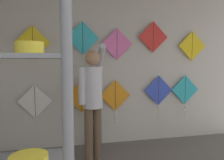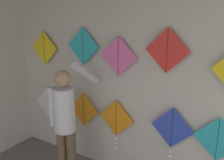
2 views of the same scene
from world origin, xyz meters
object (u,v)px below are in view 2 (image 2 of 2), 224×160
kite_1 (84,109)px  kite_4 (217,143)px  kite_6 (83,46)px  kite_7 (118,56)px  kite_0 (49,103)px  shopkeeper (65,118)px  kite_5 (44,48)px  kite_2 (116,121)px  kite_8 (167,51)px  kite_3 (172,131)px

kite_1 → kite_4: bearing=-0.0°
kite_6 → kite_7: kite_6 is taller
kite_0 → kite_4: kite_4 is taller
shopkeeper → kite_7: (0.48, 0.52, 0.76)m
kite_5 → kite_4: bearing=-0.0°
kite_2 → kite_6: (-0.54, 0.00, 1.00)m
kite_0 → kite_8: bearing=0.0°
kite_1 → kite_8: 1.58m
kite_1 → shopkeeper: bearing=-77.3°
kite_5 → kite_6: kite_6 is taller
kite_0 → kite_4: (2.61, -0.00, 0.07)m
kite_2 → kite_4: size_ratio=1.00×
kite_6 → shopkeeper: bearing=-80.0°
kite_3 → kite_4: kite_3 is taller
kite_0 → kite_3: 2.09m
kite_0 → kite_3: kite_3 is taller
kite_2 → kite_5: (-1.31, 0.00, 0.91)m
kite_1 → kite_5: (-0.74, 0.00, 0.86)m
kite_3 → kite_4: size_ratio=1.00×
kite_4 → kite_8: (-0.64, 0.00, 0.98)m
kite_0 → kite_5: size_ratio=1.00×
kite_4 → kite_1: bearing=180.0°
kite_8 → kite_5: bearing=180.0°
shopkeeper → kite_7: bearing=28.6°
kite_7 → kite_2: bearing=-177.9°
kite_0 → kite_8: 2.23m
shopkeeper → kite_7: 1.04m
kite_0 → kite_4: size_ratio=0.72×
kite_2 → kite_8: bearing=0.1°
shopkeeper → kite_4: shopkeeper is taller
kite_5 → kite_7: bearing=0.0°
kite_1 → kite_2: kite_1 is taller
shopkeeper → kite_2: 0.70m
kite_1 → kite_8: kite_8 is taller
shopkeeper → kite_8: 1.52m
kite_5 → kite_7: (1.34, 0.00, -0.00)m
kite_0 → kite_2: kite_2 is taller
kite_0 → kite_3: bearing=-0.0°
kite_0 → kite_4: 2.61m
shopkeeper → kite_0: bearing=129.5°
kite_8 → kite_4: bearing=-0.1°
kite_2 → kite_8: (0.67, 0.00, 1.04)m
kite_1 → kite_7: kite_7 is taller
shopkeeper → kite_8: kite_8 is taller
kite_0 → kite_1: bearing=0.0°
shopkeeper → kite_8: bearing=6.1°
kite_1 → kite_5: 1.14m
kite_3 → kite_6: bearing=180.0°
kite_0 → kite_8: size_ratio=1.00×
kite_0 → kite_6: kite_6 is taller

